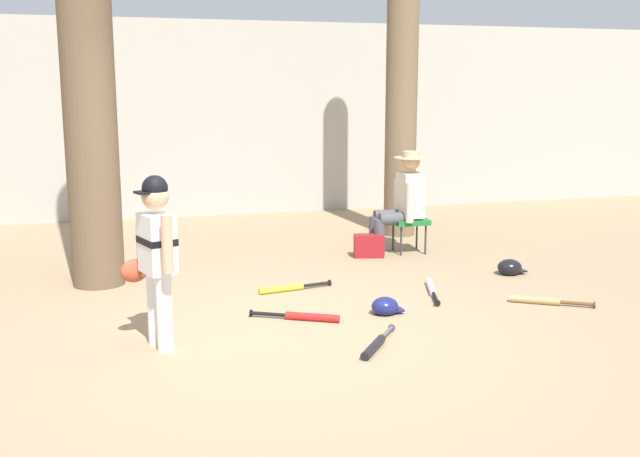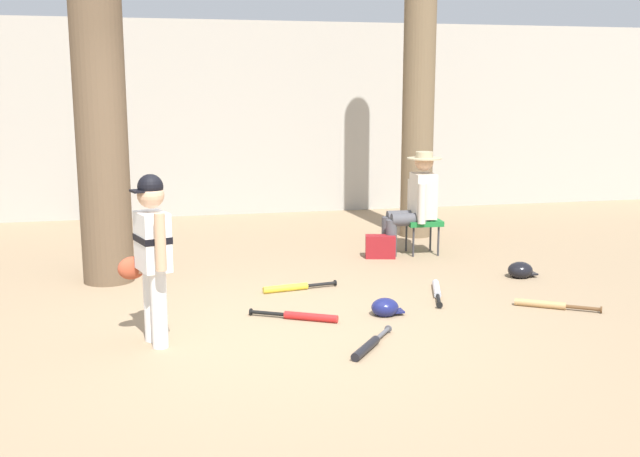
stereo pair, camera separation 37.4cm
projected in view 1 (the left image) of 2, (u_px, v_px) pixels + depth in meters
The scene contains 15 objects.
ground_plane at pixel (283, 336), 5.89m from camera, with size 60.00×60.00×0.00m, color #937A5B.
concrete_back_wall at pixel (190, 119), 11.27m from camera, with size 18.00×0.36×2.91m, color #ADA89E.
tree_near_player at pixel (84, 10), 6.95m from camera, with size 0.68×0.68×5.94m.
tree_behind_spectator at pixel (402, 76), 9.58m from camera, with size 0.68×0.68×4.85m.
young_ballplayer at pixel (156, 251), 5.51m from camera, with size 0.44×0.56×1.31m.
folding_stool at pixel (409, 222), 8.82m from camera, with size 0.42×0.42×0.41m.
seated_spectator at pixel (402, 199), 8.75m from camera, with size 0.67×0.53×1.20m.
handbag_beside_stool at pixel (369, 246), 8.61m from camera, with size 0.34×0.18×0.26m, color maroon.
bat_wood_tan at pixel (542, 301), 6.75m from camera, with size 0.66×0.45×0.07m.
bat_red_barrel at pixel (305, 317), 6.28m from camera, with size 0.71×0.43×0.07m.
bat_aluminum_silver at pixel (432, 289), 7.15m from camera, with size 0.31×0.77×0.07m.
bat_black_composite at pixel (376, 345), 5.59m from camera, with size 0.49×0.61×0.07m.
bat_yellow_trainer at pixel (287, 288), 7.17m from camera, with size 0.75×0.18×0.07m.
batting_helmet_black at pixel (510, 267), 7.81m from camera, with size 0.30×0.23×0.18m.
batting_helmet_navy at pixel (385, 306), 6.45m from camera, with size 0.28×0.22×0.16m.
Camera 1 is at (-1.29, -5.49, 1.93)m, focal length 41.94 mm.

